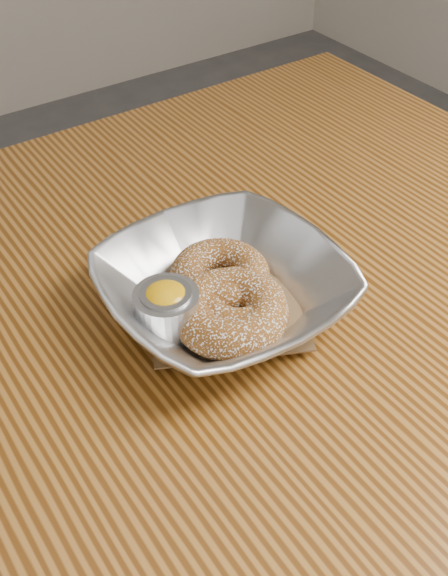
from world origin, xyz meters
TOP-DOWN VIEW (x-y plane):
  - table at (0.00, 0.00)m, footprint 1.20×0.80m
  - serving_bowl at (0.10, -0.02)m, footprint 0.23×0.23m
  - parchment at (0.10, -0.02)m, footprint 0.19×0.19m
  - donut_back at (0.11, -0.00)m, footprint 0.12×0.12m
  - donut_front at (0.09, -0.05)m, footprint 0.12×0.12m
  - donut_extra at (0.10, -0.04)m, footprint 0.10×0.10m
  - ramekin at (0.04, -0.02)m, footprint 0.06×0.06m

SIDE VIEW (x-z plane):
  - table at x=0.00m, z-range 0.28..1.03m
  - parchment at x=0.10m, z-range 0.76..0.76m
  - donut_extra at x=0.10m, z-range 0.76..0.79m
  - donut_back at x=0.11m, z-range 0.76..0.79m
  - serving_bowl at x=0.10m, z-range 0.75..0.81m
  - donut_front at x=0.09m, z-range 0.76..0.80m
  - ramekin at x=0.04m, z-range 0.76..0.81m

